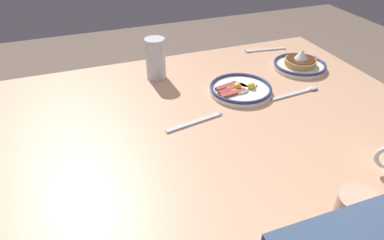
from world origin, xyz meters
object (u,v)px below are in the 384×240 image
object	(u,v)px
drinking_glass	(156,61)
fork_near	(195,122)
fork_far	(265,50)
plate_near_main	(300,64)
tea_spoon	(302,91)
plate_center_pancakes	(240,89)

from	to	relation	value
drinking_glass	fork_near	xyz separation A→B (m)	(-0.03, 0.33, -0.06)
fork_near	fork_far	size ratio (longest dim) A/B	1.04
plate_near_main	tea_spoon	xyz separation A→B (m)	(0.10, 0.16, -0.01)
drinking_glass	fork_near	bearing A→B (deg)	94.60
plate_near_main	plate_center_pancakes	size ratio (longest dim) A/B	0.94
plate_center_pancakes	fork_far	xyz separation A→B (m)	(-0.27, -0.29, -0.01)
plate_near_main	fork_near	distance (m)	0.55
fork_far	plate_center_pancakes	bearing A→B (deg)	47.45
tea_spoon	drinking_glass	bearing A→B (deg)	-33.02
plate_near_main	tea_spoon	world-z (taller)	plate_near_main
fork_near	tea_spoon	size ratio (longest dim) A/B	1.00
fork_near	tea_spoon	bearing A→B (deg)	-173.64
plate_center_pancakes	tea_spoon	size ratio (longest dim) A/B	1.12
plate_near_main	fork_far	xyz separation A→B (m)	(0.03, -0.20, -0.02)
fork_far	tea_spoon	size ratio (longest dim) A/B	0.97
drinking_glass	tea_spoon	xyz separation A→B (m)	(-0.43, 0.28, -0.06)
plate_center_pancakes	plate_near_main	bearing A→B (deg)	-163.35
drinking_glass	fork_near	distance (m)	0.33
tea_spoon	fork_near	bearing A→B (deg)	6.36
plate_near_main	fork_near	xyz separation A→B (m)	(0.51, 0.21, -0.02)
drinking_glass	tea_spoon	size ratio (longest dim) A/B	0.79
fork_near	tea_spoon	xyz separation A→B (m)	(-0.41, -0.05, 0.00)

